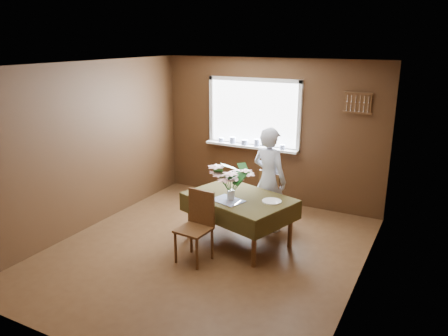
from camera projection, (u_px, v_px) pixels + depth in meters
The scene contains 15 objects.
floor at pixel (205, 251), 5.99m from camera, with size 4.50×4.50×0.00m, color #482D19.
ceiling at pixel (203, 65), 5.27m from camera, with size 4.50×4.50×0.00m, color white.
wall_back at pixel (270, 132), 7.54m from camera, with size 4.00×4.00×0.00m, color brown.
wall_front at pixel (72, 229), 3.72m from camera, with size 4.00×4.00×0.00m, color brown.
wall_left at pixel (89, 147), 6.52m from camera, with size 4.50×4.50×0.00m, color brown.
wall_right at pixel (363, 188), 4.74m from camera, with size 4.50×4.50×0.00m, color brown.
window_assembly at pixel (253, 125), 7.60m from camera, with size 1.72×0.20×1.22m.
spoon_rack at pixel (358, 103), 6.69m from camera, with size 0.44×0.05×0.33m.
dining_table at pixel (239, 202), 6.09m from camera, with size 1.66×1.35×0.70m.
chair_far at pixel (273, 196), 6.64m from camera, with size 0.49×0.49×0.90m.
chair_near at pixel (197, 223), 5.66m from camera, with size 0.43×0.43×0.93m.
seated_woman at pixel (269, 179), 6.49m from camera, with size 0.58×0.38×1.58m, color white.
flower_bouquet at pixel (231, 178), 5.87m from camera, with size 0.55×0.55×0.47m.
side_plate at pixel (272, 201), 5.87m from camera, with size 0.26×0.26×0.01m, color white.
table_knife at pixel (237, 203), 5.80m from camera, with size 0.02×0.20×0.00m, color silver.
Camera 1 is at (2.74, -4.67, 2.82)m, focal length 35.00 mm.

